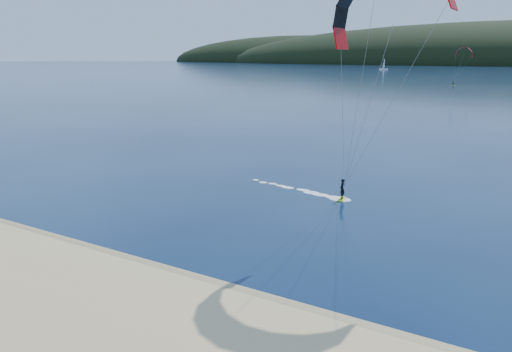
{
  "coord_description": "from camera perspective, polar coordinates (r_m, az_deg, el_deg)",
  "views": [
    {
      "loc": [
        17.77,
        -14.51,
        12.0
      ],
      "look_at": [
        2.84,
        10.0,
        5.0
      ],
      "focal_mm": 34.87,
      "sensor_mm": 36.0,
      "label": 1
    }
  ],
  "objects": [
    {
      "name": "ground",
      "position": [
        25.89,
        -17.73,
        -14.61
      ],
      "size": [
        1800.0,
        1800.0,
        0.0
      ],
      "primitive_type": "plane",
      "color": "#061333",
      "rests_on": "ground"
    },
    {
      "name": "sailboat",
      "position": [
        437.14,
        14.42,
        11.81
      ],
      "size": [
        6.92,
        4.53,
        10.0
      ],
      "color": "white",
      "rests_on": "ground"
    },
    {
      "name": "kitesurfer_near",
      "position": [
        34.45,
        15.01,
        15.66
      ],
      "size": [
        20.04,
        8.84,
        17.03
      ],
      "color": "#B2D819",
      "rests_on": "ground"
    },
    {
      "name": "kitesurfer_far",
      "position": [
        215.89,
        22.7,
        12.57
      ],
      "size": [
        7.51,
        4.62,
        13.68
      ],
      "color": "#B2D819",
      "rests_on": "ground"
    },
    {
      "name": "wet_sand",
      "position": [
        28.64,
        -10.85,
        -11.22
      ],
      "size": [
        220.0,
        2.5,
        0.1
      ],
      "color": "olive",
      "rests_on": "ground"
    }
  ]
}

